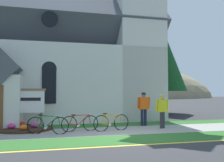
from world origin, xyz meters
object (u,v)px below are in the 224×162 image
at_px(bicycle_black, 48,125).
at_px(bicycle_blue, 80,123).
at_px(roadside_conifer, 161,58).
at_px(bicycle_red, 111,122).
at_px(cyclist_in_yellow_jersey, 144,106).
at_px(church_sign, 25,102).
at_px(cyclist_in_blue_jersey, 162,109).

bearing_deg(bicycle_black, bicycle_blue, 18.50).
xyz_separation_m(bicycle_black, roadside_conifer, (9.17, 8.22, 4.25)).
relative_size(bicycle_red, cyclist_in_yellow_jersey, 0.99).
height_order(bicycle_red, bicycle_blue, bicycle_red).
relative_size(cyclist_in_yellow_jersey, roadside_conifer, 0.24).
bearing_deg(church_sign, roadside_conifer, 31.02).
distance_m(cyclist_in_blue_jersey, roadside_conifer, 9.47).
distance_m(cyclist_in_blue_jersey, cyclist_in_yellow_jersey, 1.25).
xyz_separation_m(bicycle_blue, cyclist_in_blue_jersey, (4.01, -0.14, 0.58)).
height_order(bicycle_red, bicycle_black, bicycle_black).
relative_size(bicycle_red, cyclist_in_blue_jersey, 1.07).
distance_m(bicycle_black, roadside_conifer, 13.03).
bearing_deg(bicycle_blue, cyclist_in_yellow_jersey, 15.92).
bearing_deg(bicycle_blue, bicycle_black, -161.50).
distance_m(bicycle_red, roadside_conifer, 11.06).
height_order(bicycle_blue, cyclist_in_blue_jersey, cyclist_in_blue_jersey).
bearing_deg(bicycle_black, cyclist_in_blue_jersey, 3.56).
relative_size(bicycle_red, bicycle_black, 1.01).
bearing_deg(bicycle_black, cyclist_in_yellow_jersey, 16.68).
distance_m(bicycle_red, bicycle_blue, 1.43).
distance_m(church_sign, cyclist_in_blue_jersey, 6.74).
height_order(cyclist_in_yellow_jersey, roadside_conifer, roadside_conifer).
relative_size(church_sign, roadside_conifer, 0.26).
bearing_deg(bicycle_blue, roadside_conifer, 44.99).
relative_size(bicycle_red, roadside_conifer, 0.24).
bearing_deg(bicycle_black, bicycle_red, 4.41).
bearing_deg(roadside_conifer, cyclist_in_yellow_jersey, -122.27).
distance_m(bicycle_black, cyclist_in_yellow_jersey, 5.17).
bearing_deg(cyclist_in_blue_jersey, bicycle_black, -176.44).
height_order(church_sign, bicycle_black, church_sign).
bearing_deg(cyclist_in_blue_jersey, roadside_conifer, 64.61).
xyz_separation_m(bicycle_blue, roadside_conifer, (7.75, 7.74, 4.26)).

